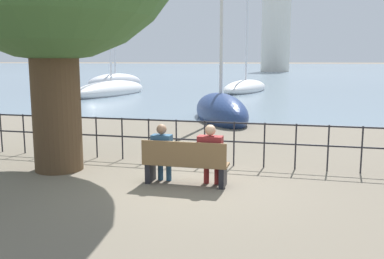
{
  "coord_description": "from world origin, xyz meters",
  "views": [
    {
      "loc": [
        2.14,
        -8.02,
        2.46
      ],
      "look_at": [
        0.0,
        0.5,
        1.03
      ],
      "focal_mm": 40.0,
      "sensor_mm": 36.0,
      "label": 1
    }
  ],
  "objects_px": {
    "seated_person_right": "(210,152)",
    "sailboat_1": "(112,91)",
    "park_bench": "(185,164)",
    "sailboat_0": "(116,82)",
    "harbor_lighthouse": "(276,21)",
    "sailboat_4": "(246,88)",
    "sailboat_2": "(221,112)",
    "seated_person_left": "(162,150)"
  },
  "relations": [
    {
      "from": "seated_person_right",
      "to": "sailboat_1",
      "type": "relative_size",
      "value": 0.14
    },
    {
      "from": "park_bench",
      "to": "sailboat_0",
      "type": "xyz_separation_m",
      "value": [
        -15.0,
        30.14,
        -0.05
      ]
    },
    {
      "from": "seated_person_right",
      "to": "harbor_lighthouse",
      "type": "distance_m",
      "value": 88.2
    },
    {
      "from": "sailboat_4",
      "to": "harbor_lighthouse",
      "type": "relative_size",
      "value": 0.38
    },
    {
      "from": "sailboat_2",
      "to": "harbor_lighthouse",
      "type": "bearing_deg",
      "value": 67.22
    },
    {
      "from": "sailboat_2",
      "to": "sailboat_4",
      "type": "distance_m",
      "value": 16.63
    },
    {
      "from": "seated_person_left",
      "to": "sailboat_2",
      "type": "relative_size",
      "value": 0.15
    },
    {
      "from": "seated_person_right",
      "to": "sailboat_0",
      "type": "bearing_deg",
      "value": 117.26
    },
    {
      "from": "seated_person_left",
      "to": "sailboat_1",
      "type": "distance_m",
      "value": 22.88
    },
    {
      "from": "sailboat_0",
      "to": "sailboat_2",
      "type": "height_order",
      "value": "sailboat_0"
    },
    {
      "from": "park_bench",
      "to": "sailboat_1",
      "type": "xyz_separation_m",
      "value": [
        -10.96,
        20.43,
        -0.12
      ]
    },
    {
      "from": "park_bench",
      "to": "harbor_lighthouse",
      "type": "height_order",
      "value": "harbor_lighthouse"
    },
    {
      "from": "seated_person_right",
      "to": "harbor_lighthouse",
      "type": "xyz_separation_m",
      "value": [
        -3.75,
        87.53,
        10.11
      ]
    },
    {
      "from": "sailboat_0",
      "to": "sailboat_1",
      "type": "relative_size",
      "value": 1.0
    },
    {
      "from": "seated_person_right",
      "to": "sailboat_4",
      "type": "distance_m",
      "value": 26.07
    },
    {
      "from": "seated_person_left",
      "to": "sailboat_1",
      "type": "bearing_deg",
      "value": 117.2
    },
    {
      "from": "seated_person_left",
      "to": "harbor_lighthouse",
      "type": "xyz_separation_m",
      "value": [
        -2.76,
        87.53,
        10.13
      ]
    },
    {
      "from": "sailboat_0",
      "to": "sailboat_1",
      "type": "distance_m",
      "value": 10.52
    },
    {
      "from": "park_bench",
      "to": "seated_person_right",
      "type": "distance_m",
      "value": 0.56
    },
    {
      "from": "sailboat_2",
      "to": "sailboat_1",
      "type": "bearing_deg",
      "value": 107.69
    },
    {
      "from": "park_bench",
      "to": "sailboat_2",
      "type": "xyz_separation_m",
      "value": [
        -1.0,
        9.42,
        -0.08
      ]
    },
    {
      "from": "harbor_lighthouse",
      "to": "sailboat_2",
      "type": "bearing_deg",
      "value": -88.35
    },
    {
      "from": "sailboat_0",
      "to": "seated_person_right",
      "type": "bearing_deg",
      "value": -38.78
    },
    {
      "from": "seated_person_right",
      "to": "harbor_lighthouse",
      "type": "height_order",
      "value": "harbor_lighthouse"
    },
    {
      "from": "sailboat_1",
      "to": "harbor_lighthouse",
      "type": "bearing_deg",
      "value": 90.25
    },
    {
      "from": "harbor_lighthouse",
      "to": "sailboat_0",
      "type": "bearing_deg",
      "value": -101.55
    },
    {
      "from": "seated_person_left",
      "to": "harbor_lighthouse",
      "type": "distance_m",
      "value": 88.16
    },
    {
      "from": "harbor_lighthouse",
      "to": "park_bench",
      "type": "bearing_deg",
      "value": -87.87
    },
    {
      "from": "seated_person_left",
      "to": "sailboat_2",
      "type": "bearing_deg",
      "value": 93.1
    },
    {
      "from": "seated_person_left",
      "to": "sailboat_0",
      "type": "bearing_deg",
      "value": 115.75
    },
    {
      "from": "sailboat_2",
      "to": "seated_person_left",
      "type": "bearing_deg",
      "value": -111.34
    },
    {
      "from": "sailboat_1",
      "to": "sailboat_0",
      "type": "bearing_deg",
      "value": 119.36
    },
    {
      "from": "sailboat_0",
      "to": "sailboat_1",
      "type": "height_order",
      "value": "sailboat_0"
    },
    {
      "from": "sailboat_2",
      "to": "sailboat_4",
      "type": "height_order",
      "value": "sailboat_4"
    },
    {
      "from": "park_bench",
      "to": "sailboat_4",
      "type": "bearing_deg",
      "value": 94.43
    },
    {
      "from": "sailboat_0",
      "to": "harbor_lighthouse",
      "type": "xyz_separation_m",
      "value": [
        11.74,
        57.46,
        10.41
      ]
    },
    {
      "from": "harbor_lighthouse",
      "to": "sailboat_4",
      "type": "bearing_deg",
      "value": -88.84
    },
    {
      "from": "harbor_lighthouse",
      "to": "seated_person_left",
      "type": "bearing_deg",
      "value": -88.19
    },
    {
      "from": "seated_person_right",
      "to": "sailboat_2",
      "type": "bearing_deg",
      "value": 99.1
    },
    {
      "from": "seated_person_left",
      "to": "seated_person_right",
      "type": "relative_size",
      "value": 0.98
    },
    {
      "from": "park_bench",
      "to": "sailboat_2",
      "type": "distance_m",
      "value": 9.47
    },
    {
      "from": "seated_person_right",
      "to": "sailboat_0",
      "type": "xyz_separation_m",
      "value": [
        -15.49,
        30.07,
        -0.3
      ]
    }
  ]
}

